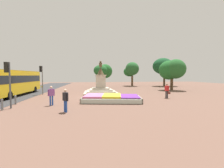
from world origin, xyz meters
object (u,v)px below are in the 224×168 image
(traffic_light_mid_block, at_px, (42,75))
(kerb_bollard_mid_a, at_px, (15,100))
(city_bus, at_px, (13,81))
(pedestrian_near_planter, at_px, (51,94))
(pedestrian_crossing_plaza, at_px, (65,99))
(flower_planter, at_px, (111,98))
(pedestrian_with_handbag, at_px, (167,90))
(statue_monument, at_px, (101,87))
(traffic_light_near_crossing, at_px, (8,76))
(kerb_bollard_south, at_px, (2,104))

(traffic_light_mid_block, distance_m, kerb_bollard_mid_a, 7.28)
(city_bus, xyz_separation_m, pedestrian_near_planter, (6.38, -6.80, -0.86))
(city_bus, xyz_separation_m, pedestrian_crossing_plaza, (8.01, -9.38, -0.89))
(flower_planter, relative_size, pedestrian_near_planter, 3.66)
(pedestrian_with_handbag, distance_m, kerb_bollard_mid_a, 15.16)
(statue_monument, height_order, traffic_light_mid_block, statue_monument)
(flower_planter, height_order, pedestrian_near_planter, pedestrian_near_planter)
(kerb_bollard_mid_a, bearing_deg, city_bus, 117.65)
(pedestrian_with_handbag, xyz_separation_m, pedestrian_near_planter, (-11.77, -2.59, 0.03))
(traffic_light_near_crossing, xyz_separation_m, pedestrian_near_planter, (2.91, 0.84, -1.55))
(statue_monument, relative_size, pedestrian_near_planter, 2.78)
(flower_planter, bearing_deg, traffic_light_near_crossing, -164.73)
(traffic_light_near_crossing, bearing_deg, pedestrian_near_planter, 16.14)
(flower_planter, bearing_deg, statue_monument, 96.02)
(flower_planter, relative_size, statue_monument, 1.31)
(kerb_bollard_south, xyz_separation_m, kerb_bollard_mid_a, (-0.17, 2.28, -0.03))
(statue_monument, xyz_separation_m, pedestrian_with_handbag, (7.16, -5.57, 0.05))
(pedestrian_crossing_plaza, relative_size, kerb_bollard_south, 1.87)
(statue_monument, bearing_deg, pedestrian_near_planter, -119.47)
(statue_monument, bearing_deg, pedestrian_crossing_plaza, -105.53)
(traffic_light_mid_block, height_order, pedestrian_near_planter, traffic_light_mid_block)
(traffic_light_mid_block, bearing_deg, flower_planter, -36.66)
(traffic_light_near_crossing, distance_m, pedestrian_near_planter, 3.41)
(city_bus, relative_size, pedestrian_crossing_plaza, 6.90)
(pedestrian_crossing_plaza, bearing_deg, pedestrian_near_planter, 122.28)
(pedestrian_with_handbag, bearing_deg, city_bus, 166.95)
(pedestrian_near_planter, bearing_deg, statue_monument, 60.53)
(kerb_bollard_mid_a, bearing_deg, kerb_bollard_south, -85.79)
(pedestrian_with_handbag, bearing_deg, pedestrian_near_planter, -167.60)
(city_bus, relative_size, kerb_bollard_mid_a, 13.90)
(traffic_light_mid_block, bearing_deg, pedestrian_near_planter, -67.24)
(flower_planter, xyz_separation_m, kerb_bollard_mid_a, (-8.60, -0.54, 0.14))
(traffic_light_mid_block, distance_m, kerb_bollard_south, 9.46)
(traffic_light_near_crossing, bearing_deg, pedestrian_with_handbag, 13.15)
(statue_monument, relative_size, kerb_bollard_mid_a, 5.73)
(traffic_light_mid_block, xyz_separation_m, city_bus, (-3.11, -1.01, -0.80))
(traffic_light_mid_block, bearing_deg, pedestrian_with_handbag, -19.12)
(flower_planter, bearing_deg, pedestrian_crossing_plaza, -132.86)
(flower_planter, xyz_separation_m, traffic_light_mid_block, (-8.60, 6.40, 2.33))
(traffic_light_mid_block, height_order, kerb_bollard_south, traffic_light_mid_block)
(traffic_light_near_crossing, distance_m, kerb_bollard_mid_a, 2.72)
(traffic_light_near_crossing, relative_size, kerb_bollard_mid_a, 4.44)
(traffic_light_mid_block, xyz_separation_m, kerb_bollard_mid_a, (-0.00, -6.94, -2.19))
(kerb_bollard_south, height_order, kerb_bollard_mid_a, kerb_bollard_south)
(pedestrian_with_handbag, distance_m, pedestrian_crossing_plaza, 11.39)
(pedestrian_near_planter, bearing_deg, kerb_bollard_south, -155.66)
(pedestrian_with_handbag, xyz_separation_m, pedestrian_crossing_plaza, (-10.15, -5.17, 0.01))
(pedestrian_with_handbag, relative_size, kerb_bollard_mid_a, 2.04)
(statue_monument, distance_m, pedestrian_with_handbag, 9.07)
(kerb_bollard_mid_a, bearing_deg, statue_monument, 42.75)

